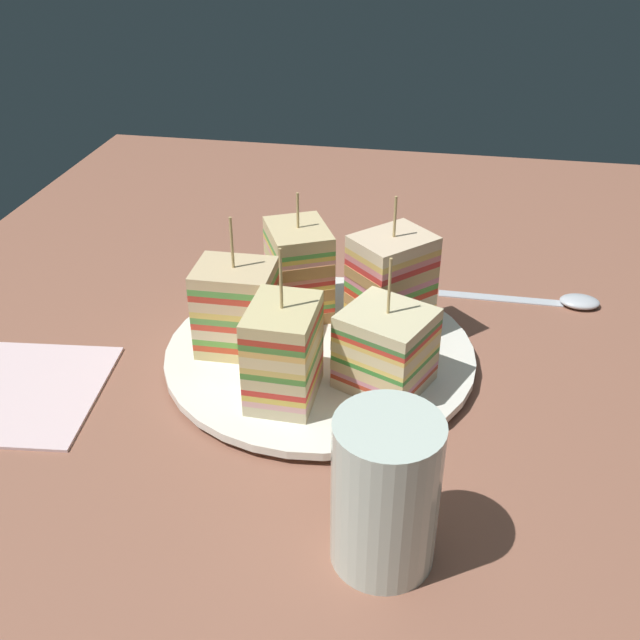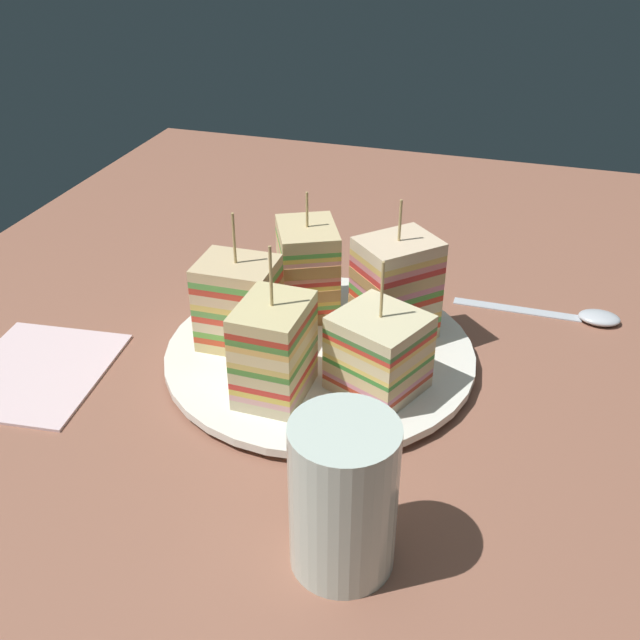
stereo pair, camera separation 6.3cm
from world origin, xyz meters
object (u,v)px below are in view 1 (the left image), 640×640
(sandwich_wedge_3, at_px, (391,284))
(spoon, at_px, (559,301))
(plate, at_px, (320,354))
(sandwich_wedge_2, at_px, (385,348))
(sandwich_wedge_1, at_px, (283,353))
(sandwich_wedge_4, at_px, (299,270))
(sandwich_wedge_0, at_px, (237,308))
(drinking_glass, at_px, (385,502))
(napkin, at_px, (29,391))

(sandwich_wedge_3, xyz_separation_m, spoon, (-0.10, 0.16, -0.05))
(plate, bearing_deg, sandwich_wedge_2, 57.47)
(plate, xyz_separation_m, spoon, (-0.14, 0.22, -0.00))
(sandwich_wedge_1, bearing_deg, sandwich_wedge_4, 8.10)
(sandwich_wedge_1, distance_m, sandwich_wedge_4, 0.13)
(sandwich_wedge_3, bearing_deg, sandwich_wedge_2, 47.81)
(sandwich_wedge_0, bearing_deg, sandwich_wedge_2, -13.55)
(drinking_glass, bearing_deg, sandwich_wedge_0, -142.94)
(napkin, bearing_deg, sandwich_wedge_3, 115.01)
(plate, relative_size, sandwich_wedge_4, 2.29)
(napkin, bearing_deg, spoon, 117.22)
(sandwich_wedge_2, relative_size, spoon, 0.72)
(plate, distance_m, napkin, 0.25)
(sandwich_wedge_0, relative_size, sandwich_wedge_4, 1.05)
(sandwich_wedge_4, bearing_deg, sandwich_wedge_2, 16.36)
(sandwich_wedge_3, height_order, sandwich_wedge_4, sandwich_wedge_3)
(sandwich_wedge_1, height_order, spoon, sandwich_wedge_1)
(sandwich_wedge_0, height_order, sandwich_wedge_4, sandwich_wedge_0)
(sandwich_wedge_2, xyz_separation_m, sandwich_wedge_3, (-0.08, -0.00, 0.01))
(plate, bearing_deg, spoon, 123.09)
(sandwich_wedge_1, bearing_deg, sandwich_wedge_2, -66.23)
(sandwich_wedge_3, xyz_separation_m, sandwich_wedge_4, (-0.02, -0.09, -0.00))
(plate, relative_size, napkin, 1.95)
(sandwich_wedge_0, bearing_deg, sandwich_wedge_3, 22.12)
(sandwich_wedge_1, bearing_deg, plate, -11.59)
(sandwich_wedge_2, height_order, spoon, sandwich_wedge_2)
(sandwich_wedge_0, xyz_separation_m, spoon, (-0.15, 0.29, -0.05))
(sandwich_wedge_1, relative_size, spoon, 0.82)
(sandwich_wedge_3, bearing_deg, sandwich_wedge_0, -22.42)
(sandwich_wedge_0, distance_m, napkin, 0.18)
(spoon, bearing_deg, napkin, -152.81)
(sandwich_wedge_0, xyz_separation_m, sandwich_wedge_3, (-0.05, 0.13, 0.01))
(sandwich_wedge_2, bearing_deg, spoon, -106.73)
(plate, relative_size, sandwich_wedge_2, 2.38)
(sandwich_wedge_2, xyz_separation_m, sandwich_wedge_4, (-0.10, -0.09, 0.01))
(sandwich_wedge_0, height_order, napkin, sandwich_wedge_0)
(sandwich_wedge_2, bearing_deg, sandwich_wedge_3, -62.45)
(napkin, height_order, drinking_glass, drinking_glass)
(drinking_glass, bearing_deg, sandwich_wedge_2, -174.20)
(sandwich_wedge_0, height_order, drinking_glass, sandwich_wedge_0)
(sandwich_wedge_0, bearing_deg, napkin, -154.10)
(plate, xyz_separation_m, sandwich_wedge_3, (-0.04, 0.06, 0.05))
(napkin, relative_size, drinking_glass, 1.31)
(sandwich_wedge_3, bearing_deg, sandwich_wedge_1, 12.54)
(drinking_glass, bearing_deg, plate, -159.36)
(sandwich_wedge_0, relative_size, sandwich_wedge_1, 0.95)
(sandwich_wedge_0, height_order, sandwich_wedge_1, sandwich_wedge_1)
(spoon, height_order, drinking_glass, drinking_glass)
(sandwich_wedge_0, xyz_separation_m, napkin, (0.08, -0.16, -0.05))
(sandwich_wedge_0, distance_m, sandwich_wedge_2, 0.13)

